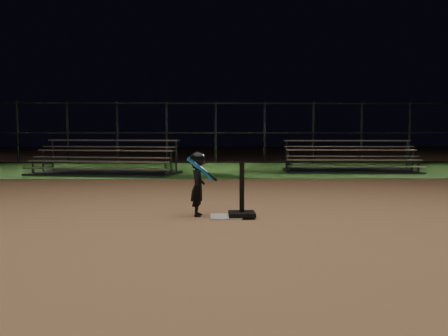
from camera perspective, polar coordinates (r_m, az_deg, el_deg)
ground at (r=7.13m, az=0.23°, el=-5.78°), size 80.00×80.00×0.00m
grass_strip at (r=17.07m, az=-0.85°, el=-0.05°), size 60.00×8.00×0.01m
home_plate at (r=7.13m, az=0.23°, el=-5.69°), size 0.45×0.45×0.02m
batting_tee at (r=7.09m, az=2.09°, el=-4.44°), size 0.38×0.38×0.79m
child_batter at (r=7.20m, az=-3.06°, el=-1.60°), size 0.45×0.49×0.96m
bleacher_left at (r=15.02m, az=-13.66°, el=0.08°), size 4.54×2.85×1.03m
bleacher_right at (r=16.11m, az=14.45°, el=0.30°), size 4.24×2.29×1.01m
backstop_fence at (r=20.02m, az=-0.96°, el=4.11°), size 20.08×0.08×2.50m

